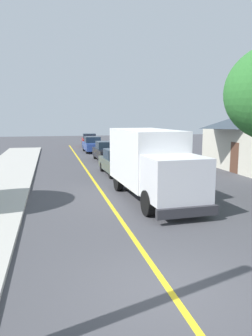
# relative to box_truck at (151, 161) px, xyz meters

# --- Properties ---
(ground_plane) EXTENTS (120.00, 120.00, 0.00)m
(ground_plane) POSITION_rel_box_truck_xyz_m (-2.06, -7.90, -1.77)
(ground_plane) COLOR #424247
(centre_line_yellow) EXTENTS (0.16, 56.00, 0.01)m
(centre_line_yellow) POSITION_rel_box_truck_xyz_m (-2.06, 2.10, -1.76)
(centre_line_yellow) COLOR gold
(centre_line_yellow) RESTS_ON ground
(box_truck) EXTENTS (2.76, 7.29, 3.20)m
(box_truck) POSITION_rel_box_truck_xyz_m (0.00, 0.00, 0.00)
(box_truck) COLOR white
(box_truck) RESTS_ON ground
(parked_car_near) EXTENTS (1.98, 4.47, 1.67)m
(parked_car_near) POSITION_rel_box_truck_xyz_m (-0.18, 6.73, -0.97)
(parked_car_near) COLOR #4C564C
(parked_car_near) RESTS_ON ground
(parked_car_mid) EXTENTS (1.90, 4.44, 1.67)m
(parked_car_mid) POSITION_rel_box_truck_xyz_m (0.22, 13.71, -0.97)
(parked_car_mid) COLOR black
(parked_car_mid) RESTS_ON ground
(parked_car_far) EXTENTS (1.86, 4.42, 1.67)m
(parked_car_far) POSITION_rel_box_truck_xyz_m (-0.06, 20.92, -0.97)
(parked_car_far) COLOR #2D4793
(parked_car_far) RESTS_ON ground
(parked_car_furthest) EXTENTS (2.01, 4.48, 1.67)m
(parked_car_furthest) POSITION_rel_box_truck_xyz_m (0.40, 27.75, -0.97)
(parked_car_furthest) COLOR maroon
(parked_car_furthest) RESTS_ON ground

